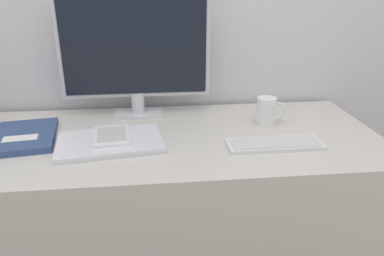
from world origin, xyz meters
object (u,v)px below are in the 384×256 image
(monitor, at_px, (135,48))
(coffee_mug, at_px, (267,111))
(notebook, at_px, (25,136))
(laptop, at_px, (110,142))
(ereader, at_px, (112,135))
(keyboard, at_px, (275,144))

(monitor, xyz_separation_m, coffee_mug, (0.47, -0.15, -0.21))
(notebook, bearing_deg, laptop, -14.33)
(coffee_mug, bearing_deg, ereader, -169.16)
(monitor, bearing_deg, keyboard, -37.90)
(laptop, relative_size, notebook, 1.22)
(keyboard, xyz_separation_m, ereader, (-0.52, 0.09, 0.02))
(monitor, xyz_separation_m, ereader, (-0.08, -0.25, -0.24))
(monitor, xyz_separation_m, notebook, (-0.37, -0.20, -0.25))
(laptop, height_order, coffee_mug, coffee_mug)
(keyboard, distance_m, laptop, 0.53)
(laptop, relative_size, ereader, 1.99)
(keyboard, relative_size, coffee_mug, 2.84)
(laptop, xyz_separation_m, coffee_mug, (0.56, 0.13, 0.04))
(notebook, height_order, coffee_mug, coffee_mug)
(monitor, height_order, notebook, monitor)
(monitor, distance_m, ereader, 0.36)
(ereader, relative_size, coffee_mug, 1.68)
(laptop, height_order, ereader, ereader)
(laptop, xyz_separation_m, notebook, (-0.29, 0.07, 0.00))
(ereader, distance_m, coffee_mug, 0.56)
(laptop, bearing_deg, notebook, 165.67)
(notebook, bearing_deg, coffee_mug, 3.77)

